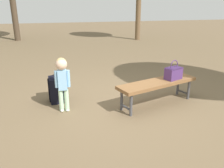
% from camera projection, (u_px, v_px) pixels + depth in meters
% --- Properties ---
extents(ground_plane, '(40.00, 40.00, 0.00)m').
position_uv_depth(ground_plane, '(119.00, 104.00, 4.34)').
color(ground_plane, brown).
rests_on(ground_plane, ground).
extents(park_bench, '(1.65, 0.85, 0.45)m').
position_uv_depth(park_bench, '(158.00, 84.00, 4.23)').
color(park_bench, brown).
rests_on(park_bench, ground).
extents(handbag, '(0.36, 0.28, 0.37)m').
position_uv_depth(handbag, '(174.00, 73.00, 4.30)').
color(handbag, '#4C2D66').
rests_on(handbag, park_bench).
extents(child_standing, '(0.26, 0.19, 0.95)m').
position_uv_depth(child_standing, '(62.00, 76.00, 3.88)').
color(child_standing, '#B2D8B2').
rests_on(child_standing, ground).
extents(backpack_large, '(0.31, 0.34, 0.56)m').
position_uv_depth(backpack_large, '(56.00, 88.00, 4.39)').
color(backpack_large, black).
rests_on(backpack_large, ground).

